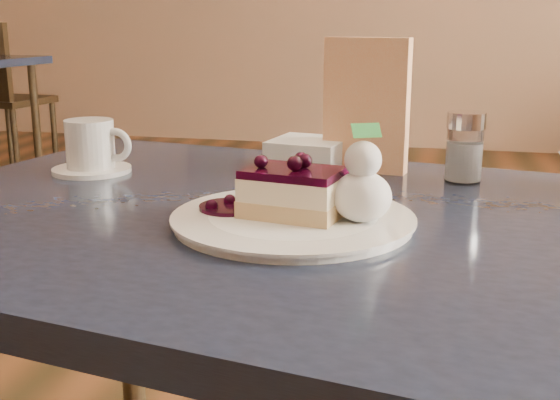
% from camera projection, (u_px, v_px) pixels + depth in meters
% --- Properties ---
extents(main_table, '(1.33, 1.00, 0.75)m').
position_uv_depth(main_table, '(307.00, 271.00, 0.94)').
color(main_table, '#192034').
rests_on(main_table, ground).
extents(dessert_plate, '(0.30, 0.30, 0.01)m').
position_uv_depth(dessert_plate, '(293.00, 220.00, 0.88)').
color(dessert_plate, white).
rests_on(dessert_plate, main_table).
extents(cheesecake_slice, '(0.13, 0.10, 0.06)m').
position_uv_depth(cheesecake_slice, '(293.00, 193.00, 0.87)').
color(cheesecake_slice, '#E1CB81').
rests_on(cheesecake_slice, dessert_plate).
extents(whipped_cream, '(0.07, 0.07, 0.06)m').
position_uv_depth(whipped_cream, '(362.00, 196.00, 0.84)').
color(whipped_cream, white).
rests_on(whipped_cream, dessert_plate).
extents(berry_sauce, '(0.08, 0.08, 0.01)m').
position_uv_depth(berry_sauce, '(230.00, 207.00, 0.90)').
color(berry_sauce, black).
rests_on(berry_sauce, dessert_plate).
extents(coffee_set, '(0.14, 0.13, 0.09)m').
position_uv_depth(coffee_set, '(92.00, 149.00, 1.17)').
color(coffee_set, white).
rests_on(coffee_set, main_table).
extents(menu_card, '(0.14, 0.05, 0.22)m').
position_uv_depth(menu_card, '(366.00, 106.00, 1.16)').
color(menu_card, beige).
rests_on(menu_card, main_table).
extents(sugar_shaker, '(0.06, 0.06, 0.11)m').
position_uv_depth(sugar_shaker, '(465.00, 146.00, 1.10)').
color(sugar_shaker, white).
rests_on(sugar_shaker, main_table).
extents(napkin_stack, '(0.14, 0.14, 0.05)m').
position_uv_depth(napkin_stack, '(309.00, 154.00, 1.20)').
color(napkin_stack, white).
rests_on(napkin_stack, main_table).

